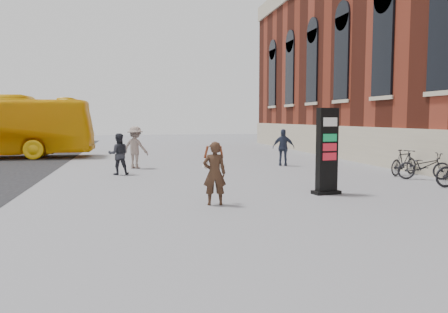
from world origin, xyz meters
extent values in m
plane|color=#9E9EA3|center=(0.00, 0.00, 0.00)|extent=(100.00, 100.00, 0.00)
cube|color=beige|center=(9.44, 6.00, 0.90)|extent=(0.18, 44.00, 1.80)
cube|color=black|center=(3.79, 1.52, 1.26)|extent=(0.63, 0.33, 2.52)
cube|color=black|center=(3.79, 1.52, 0.05)|extent=(0.85, 0.51, 0.10)
cube|color=white|center=(3.79, 1.52, 2.12)|extent=(0.49, 0.34, 0.25)
cube|color=#0F7E44|center=(3.79, 1.52, 1.66)|extent=(0.49, 0.34, 0.22)
cube|color=#AE1927|center=(3.79, 1.52, 1.39)|extent=(0.49, 0.34, 0.22)
cube|color=#AE1927|center=(3.79, 1.52, 1.12)|extent=(0.49, 0.34, 0.22)
imported|color=#3B2416|center=(0.27, 0.58, 0.82)|extent=(0.64, 0.46, 1.63)
cylinder|color=white|center=(0.27, 0.58, 1.56)|extent=(0.23, 0.23, 0.05)
cone|color=white|center=(0.50, 0.80, 1.11)|extent=(0.24, 0.23, 0.40)
cylinder|color=brown|center=(0.50, 0.80, 1.35)|extent=(0.14, 0.13, 0.34)
cone|color=white|center=(0.11, 0.84, 1.11)|extent=(0.23, 0.24, 0.40)
cylinder|color=brown|center=(0.11, 0.84, 1.35)|extent=(0.13, 0.14, 0.34)
imported|color=#292A31|center=(-2.31, 7.31, 0.82)|extent=(0.83, 0.67, 1.63)
imported|color=gray|center=(-1.65, 9.40, 0.93)|extent=(1.39, 1.22, 1.87)
imported|color=#2D364D|center=(5.15, 9.08, 0.86)|extent=(1.09, 0.74, 1.72)
imported|color=black|center=(8.60, 3.66, 0.49)|extent=(1.98, 1.20, 0.98)
imported|color=black|center=(8.60, 4.86, 0.51)|extent=(1.74, 1.14, 1.02)
camera|label=1|loc=(-1.75, -10.28, 2.22)|focal=35.00mm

